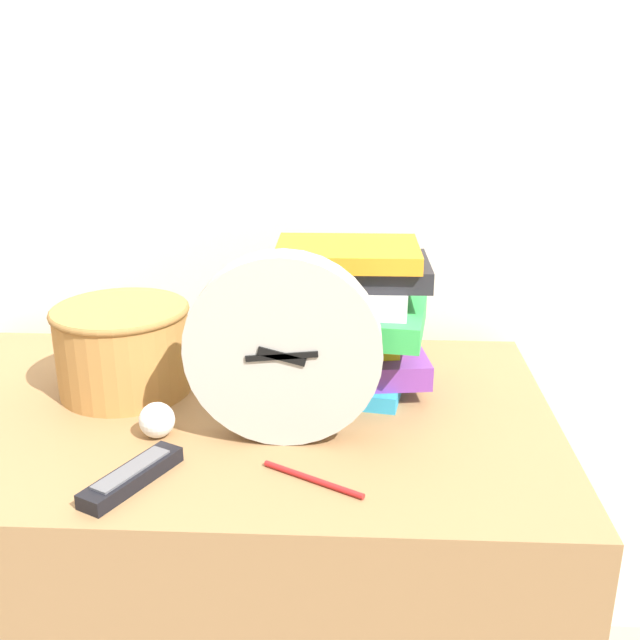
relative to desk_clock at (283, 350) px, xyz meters
The scene contains 8 objects.
wall_back 0.60m from the desk_clock, 103.47° to the left, with size 6.00×0.04×2.40m.
desk 0.51m from the desk_clock, 142.47° to the left, with size 1.03×0.63×0.71m.
desk_clock is the anchor object (origin of this frame).
book_stack 0.19m from the desk_clock, 60.87° to the left, with size 0.24×0.21×0.24m.
basket 0.32m from the desk_clock, 150.93° to the left, with size 0.22×0.22×0.14m.
tv_remote 0.26m from the desk_clock, 144.87° to the right, with size 0.10×0.16×0.02m.
crumpled_paper_ball 0.21m from the desk_clock, behind, with size 0.05×0.05×0.05m.
pen 0.18m from the desk_clock, 67.75° to the right, with size 0.13×0.08×0.01m.
Camera 1 is at (0.21, -0.72, 1.22)m, focal length 42.00 mm.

